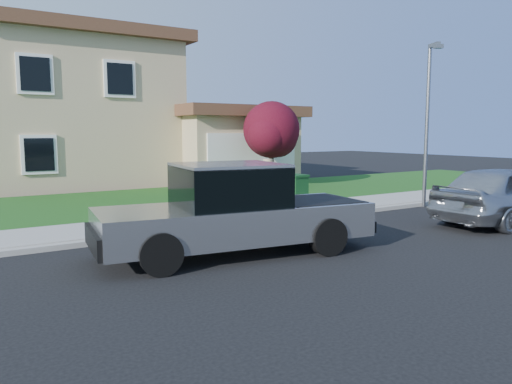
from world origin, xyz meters
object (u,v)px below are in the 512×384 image
(ornamental_tree, at_px, (272,133))
(woman, at_px, (268,199))
(trash_bin, at_px, (295,190))
(street_lamp, at_px, (428,116))
(pickup_truck, at_px, (235,212))
(sedan, at_px, (508,194))

(ornamental_tree, bearing_deg, woman, -125.10)
(ornamental_tree, bearing_deg, trash_bin, -116.85)
(ornamental_tree, relative_size, street_lamp, 0.70)
(woman, bearing_deg, ornamental_tree, -140.05)
(pickup_truck, bearing_deg, ornamental_tree, 59.51)
(woman, distance_m, street_lamp, 7.23)
(pickup_truck, relative_size, street_lamp, 1.11)
(sedan, bearing_deg, street_lamp, -9.36)
(pickup_truck, distance_m, woman, 2.07)
(pickup_truck, bearing_deg, sedan, 0.24)
(pickup_truck, distance_m, trash_bin, 6.01)
(sedan, relative_size, street_lamp, 0.90)
(ornamental_tree, distance_m, street_lamp, 6.97)
(woman, xyz_separation_m, street_lamp, (6.85, 0.89, 2.12))
(pickup_truck, height_order, trash_bin, pickup_truck)
(sedan, bearing_deg, pickup_truck, 84.00)
(sedan, height_order, street_lamp, street_lamp)
(street_lamp, bearing_deg, sedan, -77.49)
(street_lamp, bearing_deg, ornamental_tree, 125.42)
(woman, height_order, trash_bin, woman)
(ornamental_tree, height_order, street_lamp, street_lamp)
(ornamental_tree, xyz_separation_m, street_lamp, (1.45, -6.80, 0.55))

